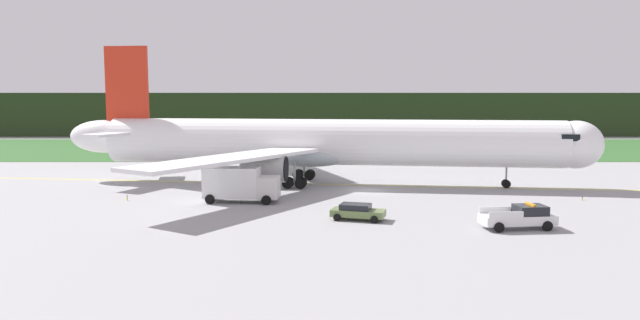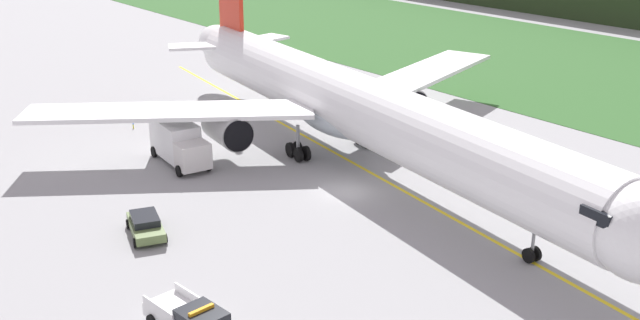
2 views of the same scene
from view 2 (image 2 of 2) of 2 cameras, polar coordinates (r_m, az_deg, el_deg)
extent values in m
plane|color=#949496|center=(54.47, 1.86, -2.39)|extent=(320.00, 320.00, 0.00)
cube|color=yellow|center=(59.78, 2.72, -0.33)|extent=(79.83, 10.54, 0.01)
cylinder|color=white|center=(58.30, 2.80, 4.07)|extent=(50.52, 11.43, 5.08)
ellipsoid|color=white|center=(81.29, -7.52, 8.74)|extent=(8.54, 4.81, 3.81)
ellipsoid|color=#B1BEC4|center=(60.73, 1.50, 3.37)|extent=(11.11, 6.63, 2.79)
cube|color=black|center=(40.58, 22.25, -3.35)|extent=(2.40, 5.01, 0.70)
cube|color=white|center=(71.75, 7.63, 6.41)|extent=(11.81, 22.96, 0.35)
cylinder|color=#A9A9A9|center=(67.99, 6.22, 4.54)|extent=(4.62, 3.22, 2.70)
cylinder|color=black|center=(66.29, 7.34, 4.09)|extent=(0.43, 2.48, 2.48)
cube|color=white|center=(60.35, -11.36, 3.62)|extent=(16.45, 21.52, 0.35)
cylinder|color=#A9A9A9|center=(59.88, -7.05, 2.38)|extent=(4.62, 3.22, 2.70)
cylinder|color=black|center=(57.95, -6.18, 1.81)|extent=(0.43, 2.48, 2.48)
cube|color=white|center=(80.23, -4.61, 9.07)|extent=(3.93, 6.66, 0.28)
cube|color=white|center=(77.66, -9.08, 8.52)|extent=(5.22, 6.85, 0.28)
cylinder|color=gray|center=(45.58, 15.89, -5.66)|extent=(0.20, 0.20, 2.23)
cylinder|color=black|center=(46.23, 15.99, -6.84)|extent=(0.92, 0.33, 0.90)
cylinder|color=black|center=(45.89, 15.53, -7.00)|extent=(0.92, 0.33, 0.90)
cylinder|color=gray|center=(63.73, 3.55, 2.58)|extent=(0.28, 0.28, 2.23)
cylinder|color=black|center=(63.33, 3.61, 1.40)|extent=(1.23, 0.45, 1.20)
cylinder|color=black|center=(63.70, 4.13, 1.50)|extent=(1.23, 0.45, 1.20)
cylinder|color=black|center=(64.44, 2.92, 1.74)|extent=(1.23, 0.45, 1.20)
cylinder|color=black|center=(64.80, 3.44, 1.84)|extent=(1.23, 0.45, 1.20)
cylinder|color=gray|center=(60.48, -1.68, 1.65)|extent=(0.28, 0.28, 2.23)
cylinder|color=black|center=(60.42, -1.06, 0.52)|extent=(1.23, 0.45, 1.20)
cylinder|color=black|center=(60.10, -1.65, 0.40)|extent=(1.23, 0.45, 1.20)
cylinder|color=black|center=(61.58, -1.70, 0.89)|extent=(1.23, 0.45, 1.20)
cylinder|color=black|center=(61.27, -2.27, 0.78)|extent=(1.23, 0.45, 1.20)
cube|color=black|center=(36.92, -8.95, -11.74)|extent=(2.41, 2.06, 0.70)
cube|color=silver|center=(39.10, -9.82, -10.07)|extent=(2.64, 0.41, 0.45)
cube|color=silver|center=(38.24, -12.16, -10.98)|extent=(2.64, 0.41, 0.45)
cube|color=orange|center=(36.70, -8.98, -11.16)|extent=(0.36, 1.40, 0.16)
cylinder|color=black|center=(39.99, -10.12, -10.89)|extent=(0.78, 0.33, 0.76)
cube|color=silver|center=(58.10, -9.60, 0.31)|extent=(2.10, 2.55, 2.00)
cube|color=white|center=(61.04, -10.93, 1.61)|extent=(5.26, 2.82, 2.84)
cylinder|color=#99999E|center=(60.62, -10.47, 0.00)|extent=(0.78, 0.17, 1.04)
cylinder|color=#99999E|center=(62.41, -11.19, 0.54)|extent=(0.78, 0.17, 1.04)
cylinder|color=black|center=(58.87, -8.48, -0.39)|extent=(0.92, 0.34, 0.90)
cylinder|color=black|center=(58.02, -10.63, -0.83)|extent=(0.92, 0.34, 0.90)
cylinder|color=black|center=(63.47, -10.45, 1.00)|extent=(0.92, 0.34, 0.90)
cylinder|color=black|center=(62.67, -12.47, 0.61)|extent=(0.92, 0.34, 0.90)
cube|color=#607541|center=(48.76, -13.05, -4.96)|extent=(4.63, 2.93, 0.55)
cube|color=black|center=(48.75, -13.14, -4.33)|extent=(2.75, 2.20, 0.45)
cylinder|color=black|center=(47.64, -11.63, -5.82)|extent=(0.63, 0.34, 0.60)
cylinder|color=black|center=(47.43, -13.85, -6.13)|extent=(0.63, 0.34, 0.60)
cylinder|color=black|center=(50.35, -12.26, -4.42)|extent=(0.63, 0.34, 0.60)
cylinder|color=black|center=(50.14, -14.36, -4.71)|extent=(0.63, 0.34, 0.60)
cylinder|color=yellow|center=(70.67, -13.97, 2.48)|extent=(0.10, 0.10, 0.40)
sphere|color=blue|center=(70.60, -13.98, 2.67)|extent=(0.12, 0.12, 0.12)
camera|label=1|loc=(54.25, -69.17, -4.37)|focal=33.59mm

